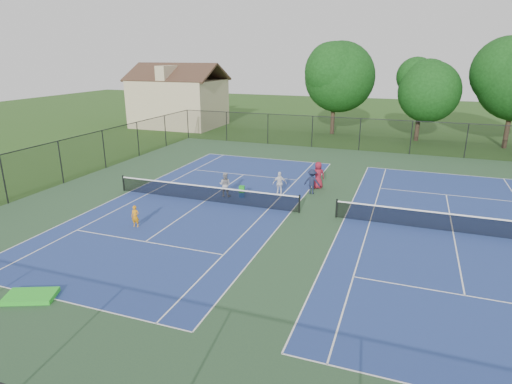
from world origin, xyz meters
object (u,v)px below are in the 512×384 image
(bystander_a, at_px, (280,183))
(tree_back_b, at_px, (335,74))
(bystander_c, at_px, (318,175))
(tree_back_c, at_px, (422,87))
(ball_crate, at_px, (242,195))
(instructor, at_px, (225,185))
(ball_hopper, at_px, (242,189))
(child_player, at_px, (135,216))
(bystander_b, at_px, (312,182))
(clapboard_house, at_px, (179,101))

(bystander_a, bearing_deg, tree_back_b, -110.88)
(bystander_a, xyz_separation_m, bystander_c, (1.99, 2.23, 0.15))
(tree_back_c, xyz_separation_m, ball_crate, (-10.17, -23.50, -5.33))
(tree_back_b, relative_size, instructor, 6.45)
(tree_back_b, xyz_separation_m, ball_hopper, (-1.17, -24.50, -6.07))
(bystander_a, bearing_deg, ball_crate, 7.75)
(bystander_c, height_order, ball_crate, bystander_c)
(child_player, distance_m, instructor, 6.64)
(child_player, relative_size, bystander_a, 0.76)
(bystander_b, xyz_separation_m, ball_crate, (-3.98, -2.21, -0.66))
(instructor, bearing_deg, tree_back_c, -119.82)
(tree_back_b, distance_m, tree_back_c, 9.12)
(child_player, distance_m, bystander_b, 11.35)
(clapboard_house, bearing_deg, ball_hopper, -52.81)
(ball_hopper, bearing_deg, bystander_c, 40.46)
(clapboard_house, xyz_separation_m, ball_crate, (17.83, -23.50, -2.94))
(instructor, relative_size, bystander_a, 1.02)
(bystander_a, bearing_deg, tree_back_c, -133.11)
(bystander_b, xyz_separation_m, bystander_c, (0.11, 1.28, 0.10))
(tree_back_b, height_order, tree_back_c, tree_back_b)
(clapboard_house, xyz_separation_m, child_player, (14.45, -29.93, -2.51))
(ball_crate, distance_m, ball_hopper, 0.37)
(instructor, xyz_separation_m, bystander_b, (5.03, 2.41, 0.04))
(tree_back_c, relative_size, bystander_c, 4.61)
(tree_back_b, distance_m, bystander_a, 23.99)
(instructor, bearing_deg, child_player, 64.94)
(child_player, xyz_separation_m, bystander_c, (7.48, 9.91, 0.33))
(bystander_b, relative_size, ball_hopper, 3.80)
(child_player, relative_size, bystander_b, 0.71)
(bystander_b, relative_size, bystander_c, 0.89)
(tree_back_b, height_order, instructor, tree_back_b)
(tree_back_b, xyz_separation_m, bystander_b, (2.81, -22.30, -5.78))
(tree_back_b, relative_size, child_player, 8.67)
(child_player, height_order, instructor, instructor)
(instructor, height_order, bystander_a, instructor)
(bystander_a, xyz_separation_m, ball_crate, (-2.10, -1.26, -0.61))
(tree_back_c, xyz_separation_m, instructor, (-11.22, -23.71, -4.70))
(instructor, distance_m, bystander_c, 6.33)
(tree_back_b, bearing_deg, child_player, -98.38)
(bystander_b, bearing_deg, bystander_c, -91.59)
(child_player, bearing_deg, bystander_b, 39.42)
(clapboard_house, relative_size, bystander_a, 7.08)
(child_player, relative_size, bystander_c, 0.64)
(clapboard_house, xyz_separation_m, bystander_b, (21.81, -21.30, -2.28))
(bystander_a, relative_size, bystander_b, 0.94)
(bystander_b, bearing_deg, bystander_a, 30.26)
(tree_back_c, distance_m, bystander_a, 24.13)
(bystander_c, bearing_deg, bystander_b, 58.88)
(bystander_a, xyz_separation_m, ball_hopper, (-2.10, -1.26, -0.24))
(clapboard_house, bearing_deg, bystander_b, -44.32)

